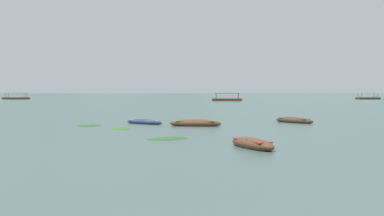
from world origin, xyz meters
name	(u,v)px	position (x,y,z in m)	size (l,w,h in m)	color
ground_plane	(191,93)	(0.00, 1500.00, 0.00)	(6000.00, 6000.00, 0.00)	#425B56
mountain_1	(36,60)	(-692.40, 1903.19, 145.35)	(727.19, 727.19, 290.70)	#56665B
mountain_2	(166,61)	(-112.69, 1915.64, 144.26)	(808.38, 808.38, 288.51)	#56665B
mountain_3	(338,42)	(710.78, 2074.08, 247.88)	(1856.35, 1856.35, 495.76)	slate
rowboat_1	(251,144)	(2.49, 14.20, 0.18)	(2.21, 3.37, 0.58)	brown
rowboat_3	(293,120)	(8.32, 30.51, 0.18)	(3.17, 3.62, 0.59)	#4C3323
rowboat_5	(195,123)	(-0.01, 26.99, 0.20)	(4.06, 1.75, 0.64)	brown
rowboat_6	(143,122)	(-4.15, 29.24, 0.14)	(3.55, 2.97, 0.46)	navy
ferry_0	(226,99)	(10.17, 121.54, 0.45)	(8.99, 4.04, 2.54)	brown
ferry_1	(15,98)	(-64.97, 151.69, 0.45)	(9.04, 3.95, 2.54)	brown
ferry_2	(367,98)	(64.35, 151.46, 0.45)	(8.49, 4.22, 2.54)	#4C3323
weed_patch_2	(167,139)	(-1.60, 17.91, 0.00)	(2.47, 1.48, 0.14)	#2D5628
weed_patch_3	(120,129)	(-5.26, 24.40, 0.00)	(1.30, 1.82, 0.14)	#38662D
weed_patch_5	(88,126)	(-8.10, 27.09, 0.00)	(1.86, 2.05, 0.14)	#2D5628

